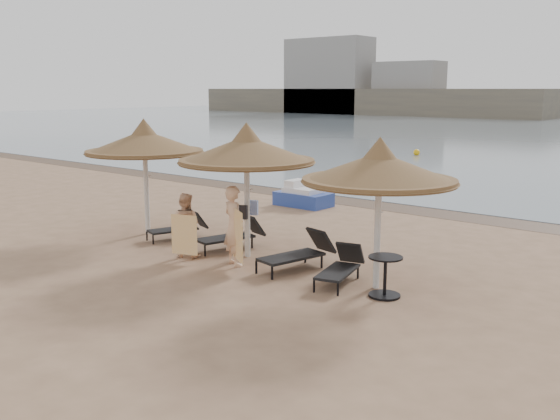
% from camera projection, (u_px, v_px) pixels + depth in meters
% --- Properties ---
extents(ground, '(160.00, 160.00, 0.00)m').
position_uv_depth(ground, '(206.00, 270.00, 13.94)').
color(ground, '#997357').
rests_on(ground, ground).
extents(wet_sand_strip, '(200.00, 1.60, 0.01)m').
position_uv_depth(wet_sand_strip, '(407.00, 209.00, 21.06)').
color(wet_sand_strip, brown).
rests_on(wet_sand_strip, ground).
extents(far_shore, '(150.00, 54.80, 12.00)m').
position_uv_depth(far_shore, '(480.00, 97.00, 88.04)').
color(far_shore, '#6F634E').
rests_on(far_shore, ground).
extents(palapa_left, '(3.23, 3.23, 3.21)m').
position_uv_depth(palapa_left, '(144.00, 142.00, 17.00)').
color(palapa_left, silver).
rests_on(palapa_left, ground).
extents(palapa_center, '(3.26, 3.26, 3.23)m').
position_uv_depth(palapa_center, '(247.00, 150.00, 14.62)').
color(palapa_center, silver).
rests_on(palapa_center, ground).
extents(palapa_right, '(3.10, 3.10, 3.08)m').
position_uv_depth(palapa_right, '(379.00, 169.00, 12.25)').
color(palapa_right, silver).
rests_on(palapa_right, ground).
extents(lounger_far_left, '(1.04, 1.69, 0.72)m').
position_uv_depth(lounger_far_left, '(181.00, 227.00, 16.86)').
color(lounger_far_left, black).
rests_on(lounger_far_left, ground).
extents(lounger_near_left, '(1.05, 1.89, 0.81)m').
position_uv_depth(lounger_near_left, '(234.00, 234.00, 15.81)').
color(lounger_near_left, black).
rests_on(lounger_near_left, ground).
extents(lounger_near_right, '(1.01, 1.98, 0.84)m').
position_uv_depth(lounger_near_right, '(300.00, 252.00, 14.03)').
color(lounger_near_right, black).
rests_on(lounger_near_right, ground).
extents(lounger_far_right, '(0.95, 1.75, 0.75)m').
position_uv_depth(lounger_far_right, '(341.00, 266.00, 13.06)').
color(lounger_far_right, black).
rests_on(lounger_far_right, ground).
extents(side_table, '(0.67, 0.67, 0.81)m').
position_uv_depth(side_table, '(385.00, 278.00, 12.12)').
color(side_table, black).
rests_on(side_table, ground).
extents(person_left, '(0.98, 0.83, 1.80)m').
position_uv_depth(person_left, '(185.00, 220.00, 14.92)').
color(person_left, '#E4AE84').
rests_on(person_left, ground).
extents(person_right, '(1.14, 0.92, 2.15)m').
position_uv_depth(person_right, '(234.00, 220.00, 14.15)').
color(person_right, '#E4AE84').
rests_on(person_right, ground).
extents(towel_left, '(0.65, 0.23, 0.95)m').
position_uv_depth(towel_left, '(184.00, 235.00, 14.48)').
color(towel_left, orange).
rests_on(towel_left, ground).
extents(towel_right, '(0.72, 0.45, 1.16)m').
position_uv_depth(towel_right, '(238.00, 235.00, 13.80)').
color(towel_right, orange).
rests_on(towel_right, ground).
extents(bag_patterned, '(0.30, 0.20, 0.36)m').
position_uv_depth(bag_patterned, '(252.00, 208.00, 15.02)').
color(bag_patterned, silver).
rests_on(bag_patterned, ground).
extents(bag_dark, '(0.25, 0.15, 0.33)m').
position_uv_depth(bag_dark, '(243.00, 212.00, 14.78)').
color(bag_dark, black).
rests_on(bag_dark, ground).
extents(pedal_boat, '(1.90, 1.14, 0.88)m').
position_uv_depth(pedal_boat, '(303.00, 196.00, 21.59)').
color(pedal_boat, '#29439B').
rests_on(pedal_boat, ground).
extents(buoy_left, '(0.39, 0.39, 0.39)m').
position_uv_depth(buoy_left, '(417.00, 152.00, 37.83)').
color(buoy_left, '#F9B60C').
rests_on(buoy_left, ground).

